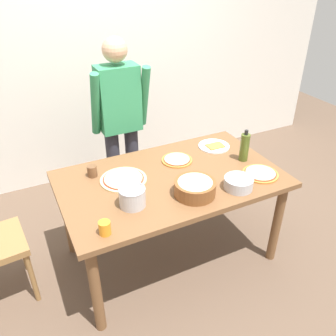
{
  "coord_description": "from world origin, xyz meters",
  "views": [
    {
      "loc": [
        -0.96,
        -1.9,
        2.13
      ],
      "look_at": [
        0.0,
        0.05,
        0.81
      ],
      "focal_mm": 37.24,
      "sensor_mm": 36.0,
      "label": 1
    }
  ],
  "objects_px": {
    "dining_table": "(171,187)",
    "pizza_raw_on_board": "(123,179)",
    "olive_oil_bottle": "(244,147)",
    "cup_small_brown": "(92,171)",
    "steel_pot": "(132,197)",
    "pizza_cooked_on_tray": "(177,160)",
    "plate_with_slice": "(214,146)",
    "pizza_second_cooked": "(260,173)",
    "popcorn_bowl": "(195,187)",
    "person_cook": "(120,120)",
    "cup_orange": "(105,228)",
    "mixing_bowl_steel": "(238,183)"
  },
  "relations": [
    {
      "from": "pizza_raw_on_board",
      "to": "pizza_second_cooked",
      "type": "distance_m",
      "value": 1.0
    },
    {
      "from": "plate_with_slice",
      "to": "olive_oil_bottle",
      "type": "distance_m",
      "value": 0.32
    },
    {
      "from": "dining_table",
      "to": "pizza_cooked_on_tray",
      "type": "distance_m",
      "value": 0.26
    },
    {
      "from": "cup_small_brown",
      "to": "popcorn_bowl",
      "type": "bearing_deg",
      "value": -43.56
    },
    {
      "from": "olive_oil_bottle",
      "to": "cup_small_brown",
      "type": "height_order",
      "value": "olive_oil_bottle"
    },
    {
      "from": "plate_with_slice",
      "to": "olive_oil_bottle",
      "type": "bearing_deg",
      "value": -73.44
    },
    {
      "from": "cup_orange",
      "to": "plate_with_slice",
      "type": "bearing_deg",
      "value": 28.88
    },
    {
      "from": "mixing_bowl_steel",
      "to": "steel_pot",
      "type": "distance_m",
      "value": 0.74
    },
    {
      "from": "mixing_bowl_steel",
      "to": "steel_pot",
      "type": "xyz_separation_m",
      "value": [
        -0.72,
        0.14,
        0.03
      ]
    },
    {
      "from": "cup_small_brown",
      "to": "dining_table",
      "type": "bearing_deg",
      "value": -27.64
    },
    {
      "from": "olive_oil_bottle",
      "to": "popcorn_bowl",
      "type": "bearing_deg",
      "value": -157.7
    },
    {
      "from": "pizza_second_cooked",
      "to": "popcorn_bowl",
      "type": "xyz_separation_m",
      "value": [
        -0.56,
        -0.0,
        0.05
      ]
    },
    {
      "from": "person_cook",
      "to": "steel_pot",
      "type": "bearing_deg",
      "value": -105.51
    },
    {
      "from": "person_cook",
      "to": "cup_small_brown",
      "type": "relative_size",
      "value": 19.06
    },
    {
      "from": "cup_orange",
      "to": "cup_small_brown",
      "type": "distance_m",
      "value": 0.65
    },
    {
      "from": "plate_with_slice",
      "to": "steel_pot",
      "type": "relative_size",
      "value": 1.5
    },
    {
      "from": "mixing_bowl_steel",
      "to": "steel_pot",
      "type": "height_order",
      "value": "steel_pot"
    },
    {
      "from": "dining_table",
      "to": "pizza_cooked_on_tray",
      "type": "relative_size",
      "value": 6.66
    },
    {
      "from": "pizza_second_cooked",
      "to": "mixing_bowl_steel",
      "type": "height_order",
      "value": "mixing_bowl_steel"
    },
    {
      "from": "dining_table",
      "to": "olive_oil_bottle",
      "type": "bearing_deg",
      "value": -2.32
    },
    {
      "from": "dining_table",
      "to": "pizza_raw_on_board",
      "type": "distance_m",
      "value": 0.36
    },
    {
      "from": "dining_table",
      "to": "person_cook",
      "type": "xyz_separation_m",
      "value": [
        -0.11,
        0.76,
        0.27
      ]
    },
    {
      "from": "pizza_second_cooked",
      "to": "pizza_raw_on_board",
      "type": "bearing_deg",
      "value": 158.19
    },
    {
      "from": "pizza_raw_on_board",
      "to": "pizza_cooked_on_tray",
      "type": "distance_m",
      "value": 0.48
    },
    {
      "from": "pizza_cooked_on_tray",
      "to": "cup_small_brown",
      "type": "xyz_separation_m",
      "value": [
        -0.65,
        0.07,
        0.03
      ]
    },
    {
      "from": "cup_small_brown",
      "to": "steel_pot",
      "type": "bearing_deg",
      "value": -73.38
    },
    {
      "from": "pizza_cooked_on_tray",
      "to": "olive_oil_bottle",
      "type": "distance_m",
      "value": 0.53
    },
    {
      "from": "pizza_raw_on_board",
      "to": "cup_orange",
      "type": "distance_m",
      "value": 0.56
    },
    {
      "from": "dining_table",
      "to": "mixing_bowl_steel",
      "type": "height_order",
      "value": "mixing_bowl_steel"
    },
    {
      "from": "popcorn_bowl",
      "to": "cup_small_brown",
      "type": "bearing_deg",
      "value": 136.44
    },
    {
      "from": "person_cook",
      "to": "pizza_second_cooked",
      "type": "height_order",
      "value": "person_cook"
    },
    {
      "from": "pizza_second_cooked",
      "to": "pizza_cooked_on_tray",
      "type": "bearing_deg",
      "value": 135.46
    },
    {
      "from": "person_cook",
      "to": "pizza_raw_on_board",
      "type": "distance_m",
      "value": 0.7
    },
    {
      "from": "pizza_cooked_on_tray",
      "to": "mixing_bowl_steel",
      "type": "relative_size",
      "value": 1.2
    },
    {
      "from": "dining_table",
      "to": "pizza_raw_on_board",
      "type": "relative_size",
      "value": 4.8
    },
    {
      "from": "person_cook",
      "to": "popcorn_bowl",
      "type": "height_order",
      "value": "person_cook"
    },
    {
      "from": "dining_table",
      "to": "popcorn_bowl",
      "type": "bearing_deg",
      "value": -79.85
    },
    {
      "from": "pizza_cooked_on_tray",
      "to": "steel_pot",
      "type": "xyz_separation_m",
      "value": [
        -0.52,
        -0.38,
        0.06
      ]
    },
    {
      "from": "dining_table",
      "to": "cup_small_brown",
      "type": "height_order",
      "value": "cup_small_brown"
    },
    {
      "from": "pizza_second_cooked",
      "to": "plate_with_slice",
      "type": "xyz_separation_m",
      "value": [
        -0.07,
        0.52,
        -0.0
      ]
    },
    {
      "from": "pizza_second_cooked",
      "to": "mixing_bowl_steel",
      "type": "bearing_deg",
      "value": -164.45
    },
    {
      "from": "pizza_second_cooked",
      "to": "steel_pot",
      "type": "xyz_separation_m",
      "value": [
        -0.97,
        0.07,
        0.06
      ]
    },
    {
      "from": "steel_pot",
      "to": "pizza_cooked_on_tray",
      "type": "bearing_deg",
      "value": 36.26
    },
    {
      "from": "pizza_cooked_on_tray",
      "to": "cup_orange",
      "type": "bearing_deg",
      "value": -143.4
    },
    {
      "from": "person_cook",
      "to": "pizza_raw_on_board",
      "type": "bearing_deg",
      "value": -108.57
    },
    {
      "from": "mixing_bowl_steel",
      "to": "cup_small_brown",
      "type": "bearing_deg",
      "value": 145.36
    },
    {
      "from": "cup_orange",
      "to": "cup_small_brown",
      "type": "bearing_deg",
      "value": 80.66
    },
    {
      "from": "pizza_second_cooked",
      "to": "plate_with_slice",
      "type": "bearing_deg",
      "value": 97.47
    },
    {
      "from": "dining_table",
      "to": "plate_with_slice",
      "type": "bearing_deg",
      "value": 25.88
    },
    {
      "from": "person_cook",
      "to": "pizza_cooked_on_tray",
      "type": "bearing_deg",
      "value": -65.68
    }
  ]
}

